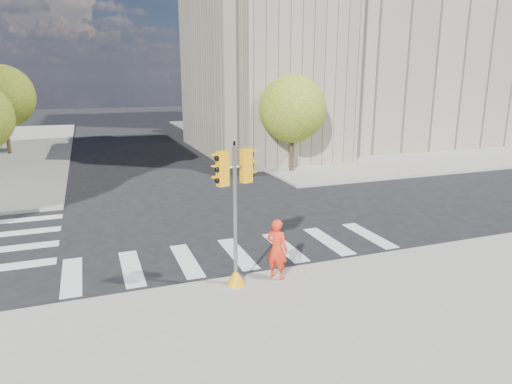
% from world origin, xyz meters
% --- Properties ---
extents(ground, '(160.00, 160.00, 0.00)m').
position_xyz_m(ground, '(0.00, 0.00, 0.00)').
color(ground, black).
rests_on(ground, ground).
extents(sidewalk_far_right, '(28.00, 40.00, 0.15)m').
position_xyz_m(sidewalk_far_right, '(20.00, 26.00, 0.07)').
color(sidewalk_far_right, gray).
rests_on(sidewalk_far_right, ground).
extents(civic_building, '(26.00, 16.00, 19.39)m').
position_xyz_m(civic_building, '(15.59, 19.12, 7.26)').
color(civic_building, gray).
rests_on(civic_building, ground).
extents(office_tower, '(20.00, 18.00, 30.00)m').
position_xyz_m(office_tower, '(22.00, 42.00, 15.00)').
color(office_tower, '#9EA0A3').
rests_on(office_tower, ground).
extents(tree_lw_far, '(4.80, 4.80, 6.95)m').
position_xyz_m(tree_lw_far, '(-10.50, 24.00, 4.54)').
color(tree_lw_far, '#382616').
rests_on(tree_lw_far, ground).
extents(tree_re_near, '(4.20, 4.20, 6.16)m').
position_xyz_m(tree_re_near, '(7.50, 10.00, 4.05)').
color(tree_re_near, '#382616').
rests_on(tree_re_near, ground).
extents(tree_re_mid, '(4.60, 4.60, 6.66)m').
position_xyz_m(tree_re_mid, '(7.50, 22.00, 4.35)').
color(tree_re_mid, '#382616').
rests_on(tree_re_mid, ground).
extents(tree_re_far, '(4.00, 4.00, 5.88)m').
position_xyz_m(tree_re_far, '(7.50, 34.00, 3.87)').
color(tree_re_far, '#382616').
rests_on(tree_re_far, ground).
extents(lamp_near, '(0.35, 0.18, 8.11)m').
position_xyz_m(lamp_near, '(8.00, 14.00, 4.58)').
color(lamp_near, black).
rests_on(lamp_near, sidewalk_far_right).
extents(lamp_far, '(0.35, 0.18, 8.11)m').
position_xyz_m(lamp_far, '(8.00, 28.00, 4.58)').
color(lamp_far, black).
rests_on(lamp_far, sidewalk_far_right).
extents(traffic_signal, '(1.08, 0.56, 4.18)m').
position_xyz_m(traffic_signal, '(-0.99, -4.60, 1.90)').
color(traffic_signal, orange).
rests_on(traffic_signal, sidewalk_near).
extents(photographer, '(0.77, 0.80, 1.85)m').
position_xyz_m(photographer, '(0.29, -4.60, 1.07)').
color(photographer, red).
rests_on(photographer, sidewalk_near).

